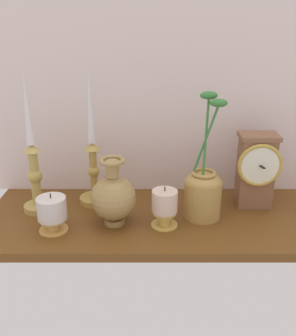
# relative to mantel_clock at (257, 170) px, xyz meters

# --- Properties ---
(ground_plane) EXTENTS (1.00, 0.36, 0.02)m
(ground_plane) POSITION_rel_mantel_clock_xyz_m (-0.24, -0.06, -0.12)
(ground_plane) COLOR brown
(back_wall) EXTENTS (1.20, 0.02, 0.65)m
(back_wall) POSITION_rel_mantel_clock_xyz_m (-0.24, 0.12, 0.21)
(back_wall) COLOR silver
(back_wall) RESTS_ON ground_plane
(mantel_clock) EXTENTS (0.12, 0.10, 0.21)m
(mantel_clock) POSITION_rel_mantel_clock_xyz_m (0.00, 0.00, 0.00)
(mantel_clock) COLOR brown
(mantel_clock) RESTS_ON ground_plane
(candlestick_tall_left) EXTENTS (0.09, 0.09, 0.40)m
(candlestick_tall_left) POSITION_rel_mantel_clock_xyz_m (-0.45, 0.02, 0.01)
(candlestick_tall_left) COLOR #B49241
(candlestick_tall_left) RESTS_ON ground_plane
(candlestick_tall_center) EXTENTS (0.08, 0.08, 0.38)m
(candlestick_tall_center) POSITION_rel_mantel_clock_xyz_m (-0.60, -0.03, 0.02)
(candlestick_tall_center) COLOR tan
(candlestick_tall_center) RESTS_ON ground_plane
(brass_vase_bulbous) EXTENTS (0.12, 0.12, 0.18)m
(brass_vase_bulbous) POSITION_rel_mantel_clock_xyz_m (-0.39, -0.10, -0.03)
(brass_vase_bulbous) COLOR #A28249
(brass_vase_bulbous) RESTS_ON ground_plane
(brass_vase_jar) EXTENTS (0.10, 0.10, 0.34)m
(brass_vase_jar) POSITION_rel_mantel_clock_xyz_m (-0.15, -0.06, -0.03)
(brass_vase_jar) COLOR #AE8643
(brass_vase_jar) RESTS_ON ground_plane
(pillar_candle_front) EXTENTS (0.07, 0.07, 0.11)m
(pillar_candle_front) POSITION_rel_mantel_clock_xyz_m (-0.26, -0.11, -0.05)
(pillar_candle_front) COLOR gold
(pillar_candle_front) RESTS_ON ground_plane
(pillar_candle_near_clock) EXTENTS (0.07, 0.07, 0.10)m
(pillar_candle_near_clock) POSITION_rel_mantel_clock_xyz_m (-0.54, -0.14, -0.06)
(pillar_candle_near_clock) COLOR #DAA956
(pillar_candle_near_clock) RESTS_ON ground_plane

